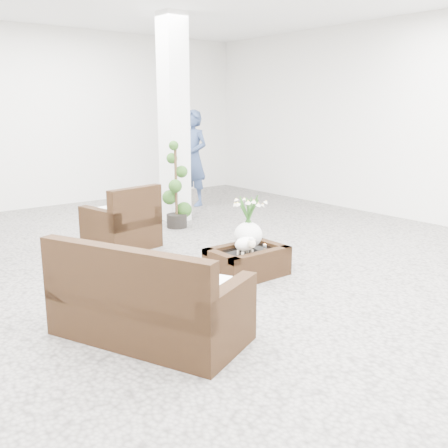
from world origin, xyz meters
TOP-DOWN VIEW (x-y plane):
  - ground at (0.00, 0.00)m, footprint 11.00×11.00m
  - column at (1.20, 2.80)m, footprint 0.40×0.40m
  - coffee_table at (0.17, -0.33)m, footprint 0.90×0.60m
  - sheep_figurine at (0.05, -0.43)m, footprint 0.28×0.23m
  - planter_narcissus at (0.27, -0.23)m, footprint 0.44×0.44m
  - tealight at (0.47, -0.31)m, footprint 0.04×0.04m
  - armchair at (-0.41, 1.76)m, footprint 0.98×0.96m
  - loveseat at (-1.57, -1.04)m, footprint 1.40×1.85m
  - topiary at (0.89, 2.30)m, footprint 0.38×0.38m
  - shopper at (2.26, 3.78)m, footprint 0.60×0.78m

SIDE VIEW (x-z plane):
  - ground at x=0.00m, z-range 0.00..0.00m
  - coffee_table at x=0.17m, z-range 0.00..0.31m
  - tealight at x=0.47m, z-range 0.31..0.34m
  - sheep_figurine at x=0.05m, z-range 0.31..0.52m
  - loveseat at x=-1.57m, z-range 0.00..0.89m
  - armchair at x=-0.41m, z-range 0.00..0.91m
  - topiary at x=0.89m, z-range 0.00..1.41m
  - planter_narcissus at x=0.27m, z-range 0.31..1.11m
  - shopper at x=2.26m, z-range 0.00..1.92m
  - column at x=1.20m, z-range 0.00..3.50m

